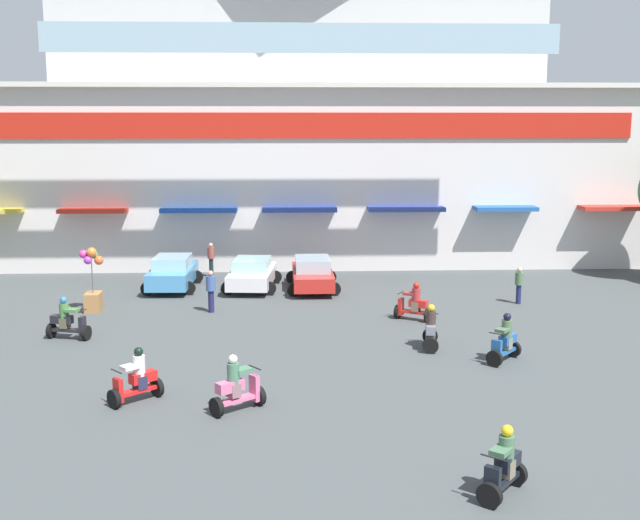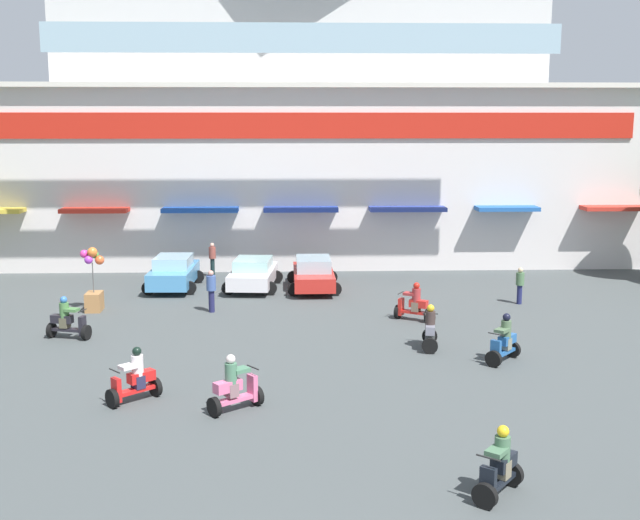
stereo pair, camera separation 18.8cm
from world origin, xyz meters
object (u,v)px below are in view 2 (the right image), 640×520
at_px(parked_car_2, 313,274).
at_px(scooter_rider_1, 430,330).
at_px(scooter_rider_5, 235,387).
at_px(pedestrian_0, 212,258).
at_px(pedestrian_1, 211,289).
at_px(scooter_rider_0, 135,380).
at_px(scooter_rider_7, 504,342).
at_px(parked_car_1, 253,273).
at_px(scooter_rider_4, 414,305).
at_px(parked_car_0, 174,272).
at_px(scooter_rider_6, 499,468).
at_px(balloon_vendor_cart, 93,284).
at_px(scooter_rider_2, 68,321).
at_px(pedestrian_3, 520,283).

xyz_separation_m(parked_car_2, scooter_rider_1, (3.61, -9.40, -0.09)).
height_order(scooter_rider_5, pedestrian_0, pedestrian_0).
xyz_separation_m(scooter_rider_5, pedestrian_1, (-1.67, 10.83, 0.30)).
relative_size(scooter_rider_0, scooter_rider_1, 0.99).
height_order(parked_car_2, scooter_rider_5, scooter_rider_5).
height_order(scooter_rider_7, pedestrian_0, pedestrian_0).
bearing_deg(parked_car_1, scooter_rider_4, -42.81).
distance_m(scooter_rider_1, scooter_rider_5, 8.19).
xyz_separation_m(scooter_rider_4, scooter_rider_7, (2.03, -5.29, 0.03)).
height_order(scooter_rider_0, pedestrian_1, pedestrian_1).
distance_m(parked_car_0, pedestrian_0, 3.03).
bearing_deg(scooter_rider_4, scooter_rider_7, -68.98).
bearing_deg(scooter_rider_6, parked_car_2, 99.17).
distance_m(parked_car_2, scooter_rider_1, 10.07).
height_order(parked_car_2, pedestrian_1, pedestrian_1).
distance_m(scooter_rider_0, scooter_rider_5, 2.86).
bearing_deg(parked_car_2, scooter_rider_4, -57.11).
bearing_deg(balloon_vendor_cart, scooter_rider_1, -24.63).
bearing_deg(scooter_rider_2, parked_car_1, 52.74).
xyz_separation_m(scooter_rider_7, pedestrian_0, (-10.47, 13.95, 0.32)).
bearing_deg(parked_car_0, pedestrian_3, -13.33).
xyz_separation_m(scooter_rider_2, pedestrian_1, (4.62, 3.67, 0.33)).
height_order(scooter_rider_6, scooter_rider_7, scooter_rider_7).
xyz_separation_m(parked_car_0, scooter_rider_1, (9.88, -9.77, -0.12)).
height_order(parked_car_2, balloon_vendor_cart, balloon_vendor_cart).
relative_size(scooter_rider_0, scooter_rider_4, 1.02).
relative_size(parked_car_1, balloon_vendor_cart, 1.62).
bearing_deg(balloon_vendor_cart, parked_car_2, 22.69).
relative_size(scooter_rider_1, scooter_rider_7, 0.99).
bearing_deg(scooter_rider_7, scooter_rider_0, -163.88).
distance_m(scooter_rider_1, pedestrian_1, 9.42).
bearing_deg(parked_car_0, scooter_rider_6, -64.88).
xyz_separation_m(parked_car_0, parked_car_1, (3.57, -0.13, -0.05)).
bearing_deg(pedestrian_3, scooter_rider_4, -152.14).
bearing_deg(scooter_rider_4, pedestrian_1, 168.49).
height_order(scooter_rider_5, scooter_rider_7, scooter_rider_5).
bearing_deg(scooter_rider_4, parked_car_1, 137.19).
height_order(parked_car_1, scooter_rider_6, scooter_rider_6).
xyz_separation_m(pedestrian_3, balloon_vendor_cart, (-17.26, -0.58, 0.22)).
relative_size(scooter_rider_0, pedestrian_3, 0.99).
bearing_deg(scooter_rider_4, parked_car_2, 122.89).
relative_size(parked_car_1, scooter_rider_4, 2.84).
distance_m(scooter_rider_0, pedestrian_0, 17.10).
xyz_separation_m(parked_car_2, pedestrian_1, (-4.14, -4.05, 0.22)).
bearing_deg(parked_car_1, scooter_rider_6, -73.61).
xyz_separation_m(parked_car_0, scooter_rider_0, (1.06, -14.45, -0.14)).
distance_m(parked_car_0, scooter_rider_5, 15.72).
height_order(scooter_rider_0, scooter_rider_4, scooter_rider_0).
height_order(scooter_rider_2, scooter_rider_7, scooter_rider_7).
height_order(scooter_rider_4, pedestrian_1, pedestrian_1).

